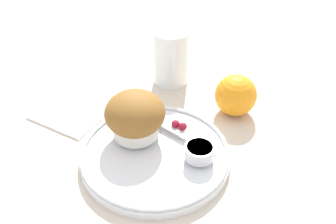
# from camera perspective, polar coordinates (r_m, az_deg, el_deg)

# --- Properties ---
(ground_plane) EXTENTS (3.00, 3.00, 0.00)m
(ground_plane) POSITION_cam_1_polar(r_m,az_deg,el_deg) (0.59, -3.76, -7.17)
(ground_plane) COLOR beige
(plate) EXTENTS (0.23, 0.23, 0.02)m
(plate) POSITION_cam_1_polar(r_m,az_deg,el_deg) (0.58, -1.99, -6.43)
(plate) COLOR white
(plate) RESTS_ON ground_plane
(muffin) EXTENTS (0.09, 0.09, 0.07)m
(muffin) POSITION_cam_1_polar(r_m,az_deg,el_deg) (0.58, -5.03, -0.61)
(muffin) COLOR silver
(muffin) RESTS_ON plate
(cream_ramekin) EXTENTS (0.04, 0.04, 0.02)m
(cream_ramekin) POSITION_cam_1_polar(r_m,az_deg,el_deg) (0.56, 4.81, -5.95)
(cream_ramekin) COLOR silver
(cream_ramekin) RESTS_ON plate
(berry_pair) EXTENTS (0.03, 0.01, 0.01)m
(berry_pair) POSITION_cam_1_polar(r_m,az_deg,el_deg) (0.61, 1.72, -2.03)
(berry_pair) COLOR maroon
(berry_pair) RESTS_ON plate
(butter_knife) EXTENTS (0.17, 0.05, 0.00)m
(butter_knife) POSITION_cam_1_polar(r_m,az_deg,el_deg) (0.61, 0.38, -2.42)
(butter_knife) COLOR silver
(butter_knife) RESTS_ON plate
(orange_fruit) EXTENTS (0.07, 0.07, 0.07)m
(orange_fruit) POSITION_cam_1_polar(r_m,az_deg,el_deg) (0.67, 10.27, 2.53)
(orange_fruit) COLOR orange
(orange_fruit) RESTS_ON ground_plane
(juice_glass) EXTENTS (0.07, 0.07, 0.11)m
(juice_glass) POSITION_cam_1_polar(r_m,az_deg,el_deg) (0.74, 0.42, 8.34)
(juice_glass) COLOR silver
(juice_glass) RESTS_ON ground_plane
(folded_napkin) EXTENTS (0.12, 0.07, 0.01)m
(folded_napkin) POSITION_cam_1_polar(r_m,az_deg,el_deg) (0.69, -15.54, -0.76)
(folded_napkin) COLOR white
(folded_napkin) RESTS_ON ground_plane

